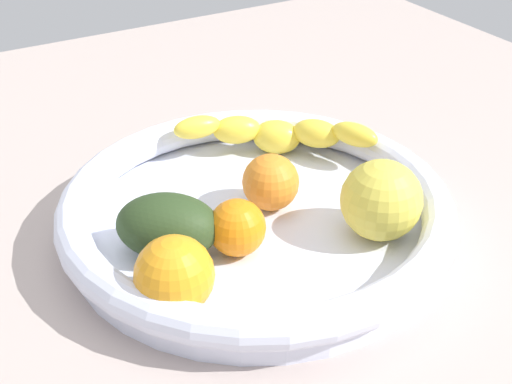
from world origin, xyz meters
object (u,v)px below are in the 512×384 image
at_px(fruit_bowl, 256,212).
at_px(orange_front, 174,275).
at_px(orange_mid_right, 271,182).
at_px(apple_yellow, 381,200).
at_px(avocado_dark, 168,226).
at_px(banana_draped_left, 276,133).
at_px(orange_mid_left, 237,228).

bearing_deg(fruit_bowl, orange_front, -147.21).
distance_m(orange_mid_right, apple_yellow, 0.11).
bearing_deg(avocado_dark, fruit_bowl, 3.95).
bearing_deg(banana_draped_left, orange_mid_left, -132.37).
bearing_deg(orange_mid_right, apple_yellow, -55.53).
bearing_deg(orange_front, avocado_dark, 70.13).
distance_m(banana_draped_left, orange_front, 0.26).
distance_m(orange_front, orange_mid_right, 0.16).
bearing_deg(orange_front, orange_mid_right, 32.04).
bearing_deg(orange_front, banana_draped_left, 41.02).
height_order(orange_mid_left, orange_mid_right, orange_mid_right).
bearing_deg(avocado_dark, apple_yellow, -21.74).
relative_size(orange_front, avocado_dark, 0.70).
height_order(fruit_bowl, banana_draped_left, banana_draped_left).
bearing_deg(fruit_bowl, banana_draped_left, 50.06).
xyz_separation_m(orange_mid_left, apple_yellow, (0.12, -0.04, 0.01)).
bearing_deg(orange_mid_left, orange_front, -152.68).
xyz_separation_m(banana_draped_left, orange_front, (-0.19, -0.17, 0.00)).
height_order(orange_front, orange_mid_left, orange_front).
relative_size(fruit_bowl, banana_draped_left, 2.01).
height_order(orange_mid_right, avocado_dark, avocado_dark).
bearing_deg(apple_yellow, fruit_bowl, 137.80).
distance_m(orange_front, apple_yellow, 0.20).
distance_m(fruit_bowl, orange_front, 0.14).
height_order(fruit_bowl, orange_mid_left, orange_mid_left).
relative_size(fruit_bowl, orange_mid_right, 6.73).
relative_size(apple_yellow, avocado_dark, 0.81).
xyz_separation_m(orange_mid_right, avocado_dark, (-0.11, -0.02, 0.00)).
height_order(orange_mid_left, apple_yellow, apple_yellow).
height_order(orange_mid_right, apple_yellow, apple_yellow).
distance_m(banana_draped_left, orange_mid_right, 0.10).
distance_m(fruit_bowl, orange_mid_left, 0.05).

